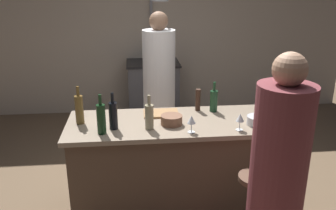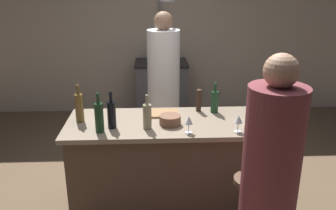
# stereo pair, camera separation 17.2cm
# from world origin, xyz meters

# --- Properties ---
(ground_plane) EXTENTS (9.00, 9.00, 0.00)m
(ground_plane) POSITION_xyz_m (0.00, 0.00, 0.00)
(ground_plane) COLOR brown
(back_wall) EXTENTS (6.40, 0.16, 2.60)m
(back_wall) POSITION_xyz_m (0.00, 2.85, 1.30)
(back_wall) COLOR #BCAD99
(back_wall) RESTS_ON ground_plane
(kitchen_island) EXTENTS (1.80, 0.72, 0.90)m
(kitchen_island) POSITION_xyz_m (0.00, 0.00, 0.45)
(kitchen_island) COLOR brown
(kitchen_island) RESTS_ON ground_plane
(stove_range) EXTENTS (0.80, 0.64, 0.89)m
(stove_range) POSITION_xyz_m (0.00, 2.45, 0.45)
(stove_range) COLOR #47474C
(stove_range) RESTS_ON ground_plane
(chef) EXTENTS (0.37, 0.37, 1.76)m
(chef) POSITION_xyz_m (-0.01, 1.08, 0.81)
(chef) COLOR white
(chef) RESTS_ON ground_plane
(bar_stool_right) EXTENTS (0.28, 0.28, 0.68)m
(bar_stool_right) POSITION_xyz_m (0.59, -0.62, 0.38)
(bar_stool_right) COLOR #4C4C51
(bar_stool_right) RESTS_ON ground_plane
(guest_right) EXTENTS (0.36, 0.36, 1.69)m
(guest_right) POSITION_xyz_m (0.59, -0.98, 0.79)
(guest_right) COLOR brown
(guest_right) RESTS_ON ground_plane
(overhead_pot_rack) EXTENTS (0.57, 1.27, 2.17)m
(overhead_pot_rack) POSITION_xyz_m (-0.07, 2.12, 1.59)
(overhead_pot_rack) COLOR gray
(overhead_pot_rack) RESTS_ON ground_plane
(cutting_board) EXTENTS (0.32, 0.22, 0.02)m
(cutting_board) POSITION_xyz_m (-0.06, 0.18, 0.91)
(cutting_board) COLOR #997047
(cutting_board) RESTS_ON kitchen_island
(pepper_mill) EXTENTS (0.05, 0.05, 0.21)m
(pepper_mill) POSITION_xyz_m (0.29, 0.25, 1.01)
(pepper_mill) COLOR #382319
(pepper_mill) RESTS_ON kitchen_island
(wine_bottle_dark) EXTENTS (0.07, 0.07, 0.31)m
(wine_bottle_dark) POSITION_xyz_m (-0.48, -0.12, 1.02)
(wine_bottle_dark) COLOR black
(wine_bottle_dark) RESTS_ON kitchen_island
(wine_bottle_amber) EXTENTS (0.07, 0.07, 0.33)m
(wine_bottle_amber) POSITION_xyz_m (-0.78, 0.03, 1.03)
(wine_bottle_amber) COLOR brown
(wine_bottle_amber) RESTS_ON kitchen_island
(wine_bottle_green) EXTENTS (0.07, 0.07, 0.29)m
(wine_bottle_green) POSITION_xyz_m (0.44, 0.21, 1.01)
(wine_bottle_green) COLOR #193D23
(wine_bottle_green) RESTS_ON kitchen_island
(wine_bottle_white) EXTENTS (0.07, 0.07, 0.29)m
(wine_bottle_white) POSITION_xyz_m (-0.19, -0.15, 1.01)
(wine_bottle_white) COLOR gray
(wine_bottle_white) RESTS_ON kitchen_island
(wine_bottle_red) EXTENTS (0.07, 0.07, 0.33)m
(wine_bottle_red) POSITION_xyz_m (-0.57, -0.20, 1.03)
(wine_bottle_red) COLOR #143319
(wine_bottle_red) RESTS_ON kitchen_island
(wine_glass_near_left_guest) EXTENTS (0.07, 0.07, 0.15)m
(wine_glass_near_left_guest) POSITION_xyz_m (0.55, -0.25, 1.01)
(wine_glass_near_left_guest) COLOR silver
(wine_glass_near_left_guest) RESTS_ON kitchen_island
(wine_glass_near_right_guest) EXTENTS (0.07, 0.07, 0.15)m
(wine_glass_near_right_guest) POSITION_xyz_m (0.15, -0.26, 1.01)
(wine_glass_near_right_guest) COLOR silver
(wine_glass_near_right_guest) RESTS_ON kitchen_island
(mixing_bowl_steel) EXTENTS (0.19, 0.19, 0.07)m
(mixing_bowl_steel) POSITION_xyz_m (0.74, -0.15, 0.94)
(mixing_bowl_steel) COLOR #B7B7BC
(mixing_bowl_steel) RESTS_ON kitchen_island
(mixing_bowl_wooden) EXTENTS (0.19, 0.19, 0.08)m
(mixing_bowl_wooden) POSITION_xyz_m (0.01, -0.07, 0.94)
(mixing_bowl_wooden) COLOR brown
(mixing_bowl_wooden) RESTS_ON kitchen_island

